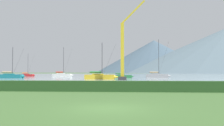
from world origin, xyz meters
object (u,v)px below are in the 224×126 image
Objects in this scene: sailboat_slip_1 at (11,76)px; sailboat_slip_3 at (62,75)px; sailboat_slip_7 at (157,75)px; dock_crane at (123,54)px; sailboat_slip_5 at (27,75)px; sailboat_slip_2 at (122,76)px; sailboat_slip_8 at (100,76)px.

sailboat_slip_1 is 0.80× the size of sailboat_slip_3.
sailboat_slip_7 is 27.60m from dock_crane.
sailboat_slip_5 is 55.75m from sailboat_slip_7.
sailboat_slip_3 is 1.24× the size of sailboat_slip_5.
sailboat_slip_2 is 0.69× the size of sailboat_slip_3.
sailboat_slip_5 is 0.50× the size of dock_crane.
dock_crane is at bearing -112.12° from sailboat_slip_7.
sailboat_slip_2 is 13.82m from sailboat_slip_8.
sailboat_slip_2 is at bearing 6.95° from sailboat_slip_1.
sailboat_slip_1 reaches higher than sailboat_slip_2.
sailboat_slip_3 is at bearing -9.83° from sailboat_slip_5.
sailboat_slip_8 is at bearing -122.42° from sailboat_slip_2.
sailboat_slip_8 is (-5.42, -12.72, 0.16)m from sailboat_slip_2.
sailboat_slip_8 is 9.69m from dock_crane.
sailboat_slip_7 reaches higher than sailboat_slip_1.
sailboat_slip_7 reaches higher than sailboat_slip_2.
sailboat_slip_8 is at bearing -129.19° from sailboat_slip_7.
sailboat_slip_7 is 0.67× the size of dock_crane.
sailboat_slip_1 is 26.35m from sailboat_slip_3.
sailboat_slip_5 is at bearing 135.33° from dock_crane.
sailboat_slip_7 is (45.64, 11.81, 0.01)m from sailboat_slip_1.
sailboat_slip_5 is 51.45m from sailboat_slip_8.
sailboat_slip_2 is 0.85× the size of sailboat_slip_8.
sailboat_slip_2 is 0.85× the size of sailboat_slip_5.
sailboat_slip_3 reaches higher than sailboat_slip_8.
sailboat_slip_1 is at bearing -106.67° from sailboat_slip_3.
sailboat_slip_1 is 1.17× the size of sailboat_slip_2.
sailboat_slip_1 is 0.49× the size of dock_crane.
sailboat_slip_8 reaches higher than sailboat_slip_1.
sailboat_slip_1 is 0.99× the size of sailboat_slip_8.
sailboat_slip_8 reaches higher than sailboat_slip_5.
sailboat_slip_8 is at bearing -16.68° from sailboat_slip_1.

